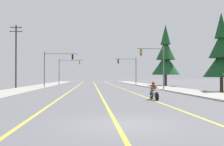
# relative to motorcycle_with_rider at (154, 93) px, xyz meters

# --- Properties ---
(ground_plane) EXTENTS (400.00, 400.00, 0.00)m
(ground_plane) POSITION_rel_motorcycle_with_rider_xyz_m (-3.86, -11.28, -0.59)
(ground_plane) COLOR #5B5B60
(lane_stripe_center) EXTENTS (0.16, 100.00, 0.01)m
(lane_stripe_center) POSITION_rel_motorcycle_with_rider_xyz_m (-4.09, 33.72, -0.58)
(lane_stripe_center) COLOR yellow
(lane_stripe_center) RESTS_ON ground
(lane_stripe_left) EXTENTS (0.16, 100.00, 0.01)m
(lane_stripe_left) POSITION_rel_motorcycle_with_rider_xyz_m (-7.78, 33.72, -0.58)
(lane_stripe_left) COLOR yellow
(lane_stripe_left) RESTS_ON ground
(lane_stripe_right) EXTENTS (0.16, 100.00, 0.01)m
(lane_stripe_right) POSITION_rel_motorcycle_with_rider_xyz_m (-0.14, 33.72, -0.58)
(lane_stripe_right) COLOR yellow
(lane_stripe_right) RESTS_ON ground
(sidewalk_kerb_right) EXTENTS (4.40, 110.00, 0.14)m
(sidewalk_kerb_right) POSITION_rel_motorcycle_with_rider_xyz_m (6.86, 28.72, -0.52)
(sidewalk_kerb_right) COLOR #9E998E
(sidewalk_kerb_right) RESTS_ON ground
(sidewalk_kerb_left) EXTENTS (4.40, 110.00, 0.14)m
(sidewalk_kerb_left) POSITION_rel_motorcycle_with_rider_xyz_m (-14.58, 28.72, -0.52)
(sidewalk_kerb_left) COLOR #9E998E
(sidewalk_kerb_left) RESTS_ON ground
(motorcycle_with_rider) EXTENTS (0.70, 2.19, 1.46)m
(motorcycle_with_rider) POSITION_rel_motorcycle_with_rider_xyz_m (0.00, 0.00, 0.00)
(motorcycle_with_rider) COLOR black
(motorcycle_with_rider) RESTS_ON ground
(traffic_signal_near_right) EXTENTS (3.96, 0.48, 6.20)m
(traffic_signal_near_right) POSITION_rel_motorcycle_with_rider_xyz_m (4.13, 16.56, 3.45)
(traffic_signal_near_right) COLOR slate
(traffic_signal_near_right) RESTS_ON ground
(traffic_signal_near_left) EXTENTS (5.77, 0.39, 6.20)m
(traffic_signal_near_left) POSITION_rel_motorcycle_with_rider_xyz_m (-11.39, 26.44, 3.57)
(traffic_signal_near_left) COLOR slate
(traffic_signal_near_left) RESTS_ON ground
(traffic_signal_mid_right) EXTENTS (4.82, 0.49, 6.20)m
(traffic_signal_mid_right) POSITION_rel_motorcycle_with_rider_xyz_m (3.65, 39.50, 3.51)
(traffic_signal_mid_right) COLOR slate
(traffic_signal_mid_right) RESTS_ON ground
(traffic_signal_mid_left) EXTENTS (5.82, 0.47, 6.20)m
(traffic_signal_mid_left) POSITION_rel_motorcycle_with_rider_xyz_m (-10.98, 45.30, 3.57)
(traffic_signal_mid_left) COLOR slate
(traffic_signal_mid_left) RESTS_ON ground
(utility_pole_left_near) EXTENTS (2.03, 0.26, 10.27)m
(utility_pole_left_near) POSITION_rel_motorcycle_with_rider_xyz_m (-17.20, 23.92, 4.89)
(utility_pole_left_near) COLOR #4C3828
(utility_pole_left_near) RESTS_ON ground
(conifer_tree_right_verge_near) EXTENTS (4.43, 4.43, 9.75)m
(conifer_tree_right_verge_near) POSITION_rel_motorcycle_with_rider_xyz_m (10.80, 10.58, 3.88)
(conifer_tree_right_verge_near) COLOR #4C3828
(conifer_tree_right_verge_near) RESTS_ON ground
(conifer_tree_right_verge_far) EXTENTS (5.62, 5.62, 12.38)m
(conifer_tree_right_verge_far) POSITION_rel_motorcycle_with_rider_xyz_m (9.91, 32.64, 5.09)
(conifer_tree_right_verge_far) COLOR #4C3828
(conifer_tree_right_verge_far) RESTS_ON ground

